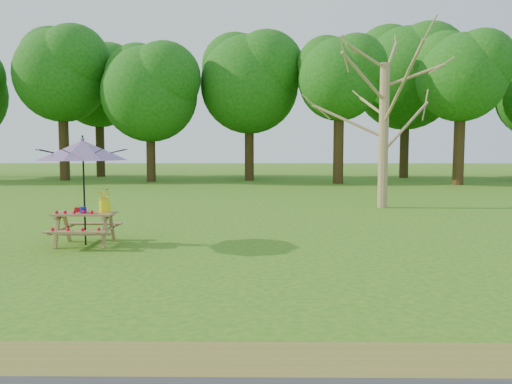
{
  "coord_description": "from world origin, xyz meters",
  "views": [
    {
      "loc": [
        0.88,
        -7.16,
        1.99
      ],
      "look_at": [
        0.76,
        2.96,
        1.1
      ],
      "focal_mm": 35.0,
      "sensor_mm": 36.0,
      "label": 1
    }
  ],
  "objects_px": {
    "bare_tree": "(387,2)",
    "flower_bucket": "(105,199)",
    "patio_umbrella": "(83,150)",
    "picnic_table": "(85,229)"
  },
  "relations": [
    {
      "from": "bare_tree",
      "to": "flower_bucket",
      "type": "relative_size",
      "value": 21.95
    },
    {
      "from": "picnic_table",
      "to": "flower_bucket",
      "type": "relative_size",
      "value": 2.61
    },
    {
      "from": "bare_tree",
      "to": "flower_bucket",
      "type": "xyz_separation_m",
      "value": [
        -7.31,
        -6.49,
        -5.8
      ]
    },
    {
      "from": "picnic_table",
      "to": "flower_bucket",
      "type": "distance_m",
      "value": 0.73
    },
    {
      "from": "patio_umbrella",
      "to": "flower_bucket",
      "type": "xyz_separation_m",
      "value": [
        0.38,
        0.11,
        -1.01
      ]
    },
    {
      "from": "picnic_table",
      "to": "patio_umbrella",
      "type": "relative_size",
      "value": 0.59
    },
    {
      "from": "bare_tree",
      "to": "picnic_table",
      "type": "xyz_separation_m",
      "value": [
        -7.69,
        -6.61,
        -6.41
      ]
    },
    {
      "from": "bare_tree",
      "to": "patio_umbrella",
      "type": "relative_size",
      "value": 4.93
    },
    {
      "from": "bare_tree",
      "to": "patio_umbrella",
      "type": "xyz_separation_m",
      "value": [
        -7.69,
        -6.61,
        -4.79
      ]
    },
    {
      "from": "patio_umbrella",
      "to": "bare_tree",
      "type": "bearing_deg",
      "value": 40.65
    }
  ]
}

